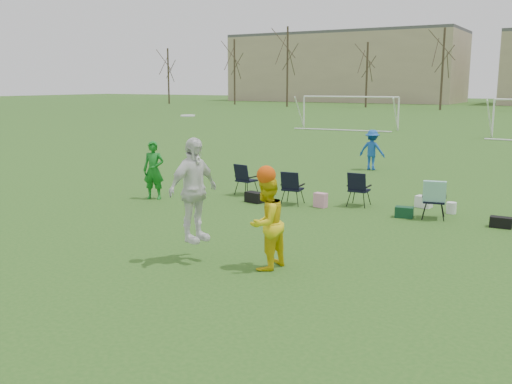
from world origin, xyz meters
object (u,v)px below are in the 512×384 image
Objects in this scene: fielder_green_near at (154,170)px; fielder_blue at (372,150)px; center_contest at (227,204)px; goal_left at (350,103)px.

fielder_blue is at bearing 47.18° from fielder_green_near.
fielder_blue is (3.67, 8.91, -0.07)m from fielder_green_near.
center_contest is (5.32, -4.17, 0.31)m from fielder_green_near.
center_contest is 0.38× the size of goal_left.
goal_left is (-8.31, 19.06, 1.13)m from fielder_blue.
goal_left is (-4.64, 27.98, 1.06)m from fielder_green_near.
fielder_blue is 13.19m from center_contest.
goal_left is at bearing 107.21° from center_contest.
fielder_green_near is 0.23× the size of goal_left.
goal_left is at bearing 79.00° from fielder_green_near.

